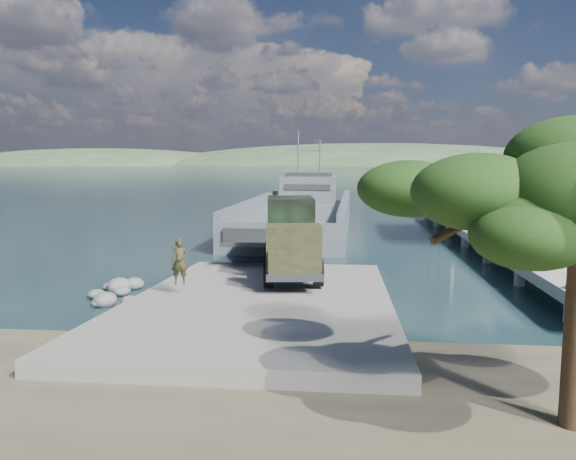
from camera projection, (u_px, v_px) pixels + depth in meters
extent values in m
plane|color=#1B3840|center=(267.00, 301.00, 23.47)|extent=(1400.00, 1400.00, 0.00)
cube|color=slate|center=(264.00, 301.00, 22.45)|extent=(10.00, 18.00, 0.50)
cube|color=#98988F|center=(483.00, 229.00, 39.84)|extent=(4.00, 44.00, 0.50)
cube|color=#464E53|center=(300.00, 225.00, 47.65)|extent=(8.64, 27.21, 2.26)
cube|color=#464E53|center=(256.00, 205.00, 47.88)|extent=(1.07, 27.07, 1.17)
cube|color=#464E53|center=(345.00, 205.00, 46.99)|extent=(1.07, 27.07, 1.17)
cube|color=#464E53|center=(279.00, 241.00, 34.34)|extent=(8.12, 0.52, 2.35)
cube|color=#464E53|center=(309.00, 190.00, 56.23)|extent=(5.48, 3.71, 2.71)
cube|color=#2A2D2F|center=(309.00, 174.00, 56.03)|extent=(4.57, 2.97, 0.36)
cylinder|color=#929597|center=(298.00, 154.00, 55.90)|extent=(0.14, 0.14, 4.51)
cylinder|color=#929597|center=(320.00, 158.00, 55.71)|extent=(0.14, 0.14, 3.61)
cylinder|color=black|center=(268.00, 273.00, 23.79)|extent=(0.56, 1.24, 1.20)
cylinder|color=black|center=(318.00, 273.00, 23.85)|extent=(0.56, 1.24, 1.20)
cylinder|color=black|center=(269.00, 260.00, 26.89)|extent=(0.56, 1.24, 1.20)
cylinder|color=black|center=(313.00, 260.00, 26.95)|extent=(0.56, 1.24, 1.20)
cylinder|color=black|center=(269.00, 254.00, 28.71)|extent=(0.56, 1.24, 1.20)
cylinder|color=black|center=(310.00, 253.00, 28.77)|extent=(0.56, 1.24, 1.20)
cube|color=black|center=(291.00, 259.00, 26.35)|extent=(2.89, 7.19, 0.23)
cube|color=black|center=(293.00, 247.00, 23.77)|extent=(2.51, 2.12, 1.84)
cube|color=black|center=(294.00, 262.00, 22.73)|extent=(2.20, 1.09, 0.92)
cube|color=black|center=(290.00, 248.00, 27.59)|extent=(2.82, 4.49, 0.32)
cube|color=black|center=(290.00, 221.00, 27.61)|extent=(2.63, 3.75, 2.30)
cube|color=#2A2D2F|center=(295.00, 278.00, 22.35)|extent=(2.31, 0.52, 0.28)
imported|color=black|center=(180.00, 271.00, 22.55)|extent=(0.74, 0.55, 1.86)
cube|color=silver|center=(476.00, 216.00, 55.75)|extent=(1.81, 6.21, 1.02)
cube|color=silver|center=(479.00, 211.00, 54.55)|extent=(1.58, 1.81, 0.68)
cylinder|color=#929597|center=(477.00, 179.00, 55.30)|extent=(0.11, 0.11, 6.78)
cube|color=silver|center=(504.00, 214.00, 59.00)|extent=(2.89, 5.49, 0.86)
cube|color=silver|center=(505.00, 209.00, 58.04)|extent=(1.70, 1.84, 0.58)
cylinder|color=#929597|center=(506.00, 184.00, 58.61)|extent=(0.10, 0.10, 5.75)
ellipsoid|color=#12330E|center=(409.00, 189.00, 14.06)|extent=(2.58, 2.58, 1.47)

